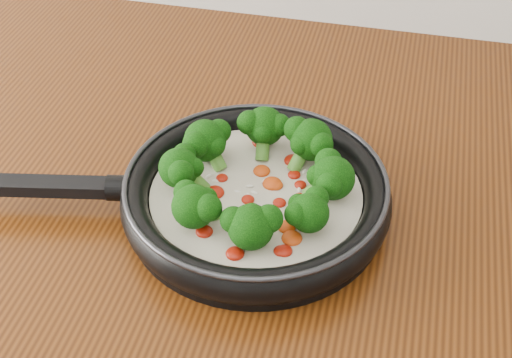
# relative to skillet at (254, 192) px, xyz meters

# --- Properties ---
(skillet) EXTENTS (0.48, 0.35, 0.08)m
(skillet) POSITION_rel_skillet_xyz_m (0.00, 0.00, 0.00)
(skillet) COLOR black
(skillet) RESTS_ON counter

